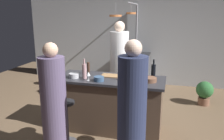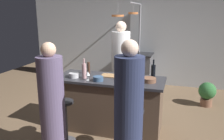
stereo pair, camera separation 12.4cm
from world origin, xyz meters
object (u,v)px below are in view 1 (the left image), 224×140
mixing_bowl_steel (74,76)px  bar_stool_right (136,129)px  wine_bottle_rose (84,71)px  wine_bottle_dark (153,71)px  wine_glass_near_right_guest (128,76)px  guest_right (132,113)px  pepper_mill (88,68)px  mixing_bowl_wooden (150,80)px  potted_plant (205,92)px  guest_left (54,107)px  cutting_board (111,76)px  bar_stool_left (67,120)px  mixing_bowl_blue (99,79)px  stove_range (134,70)px  wine_bottle_green (137,74)px  chef (119,68)px  wine_glass_near_left_guest (88,74)px

mixing_bowl_steel → bar_stool_right: bearing=-23.2°
wine_bottle_rose → wine_bottle_dark: 1.12m
wine_glass_near_right_guest → mixing_bowl_steel: 0.91m
guest_right → pepper_mill: size_ratio=7.90×
wine_glass_near_right_guest → mixing_bowl_wooden: 0.35m
pepper_mill → wine_bottle_rose: bearing=-82.8°
potted_plant → mixing_bowl_steel: bearing=-143.6°
guest_left → cutting_board: (0.48, 1.08, 0.17)m
wine_glass_near_right_guest → potted_plant: bearing=51.3°
bar_stool_left → wine_bottle_rose: 0.83m
wine_bottle_rose → mixing_bowl_blue: 0.30m
guest_left → mixing_bowl_blue: size_ratio=9.84×
mixing_bowl_wooden → pepper_mill: bearing=170.6°
mixing_bowl_steel → bar_stool_left: bearing=-81.6°
guest_right → bar_stool_left: bearing=161.7°
stove_range → guest_right: guest_right is taller
mixing_bowl_steel → wine_bottle_green: bearing=1.6°
wine_bottle_rose → stove_range: bearing=81.3°
chef → mixing_bowl_blue: (-0.04, -1.23, 0.11)m
guest_left → wine_bottle_green: bearing=41.8°
stove_range → wine_bottle_green: wine_bottle_green is taller
wine_bottle_rose → wine_bottle_dark: bearing=14.4°
mixing_bowl_wooden → potted_plant: bearing=56.4°
wine_bottle_dark → mixing_bowl_steel: (-1.26, -0.30, -0.09)m
bar_stool_right → mixing_bowl_steel: 1.35m
bar_stool_left → guest_right: (1.05, -0.35, 0.39)m
wine_bottle_dark → wine_glass_near_right_guest: wine_bottle_dark is taller
chef → wine_bottle_dark: bearing=-48.3°
guest_right → wine_glass_near_right_guest: size_ratio=11.37×
stove_range → bar_stool_left: stove_range is taller
bar_stool_left → wine_glass_near_right_guest: size_ratio=4.66×
stove_range → wine_glass_near_left_guest: size_ratio=6.10×
pepper_mill → mixing_bowl_steel: size_ratio=1.26×
bar_stool_right → mixing_bowl_blue: 0.97m
cutting_board → chef: bearing=94.2°
mixing_bowl_blue → mixing_bowl_wooden: bearing=12.8°
wine_glass_near_left_guest → bar_stool_left: bearing=-118.6°
wine_bottle_rose → guest_left: bearing=-96.9°
pepper_mill → wine_bottle_green: (0.89, -0.26, 0.03)m
bar_stool_left → wine_glass_near_right_guest: wine_glass_near_right_guest is taller
stove_range → mixing_bowl_steel: size_ratio=5.35×
pepper_mill → wine_glass_near_right_guest: (0.76, -0.31, 0.00)m
guest_left → mixing_bowl_wooden: bearing=39.2°
wine_bottle_green → mixing_bowl_wooden: 0.23m
bar_stool_right → wine_bottle_dark: bearing=80.0°
stove_range → guest_left: guest_left is taller
wine_bottle_dark → bar_stool_left: bearing=-146.9°
guest_left → cutting_board: 1.19m
bar_stool_right → cutting_board: 1.07m
chef → potted_plant: (1.77, 0.51, -0.53)m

